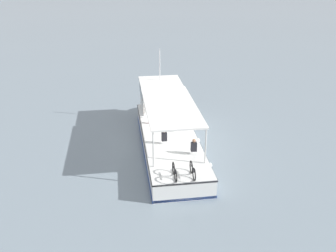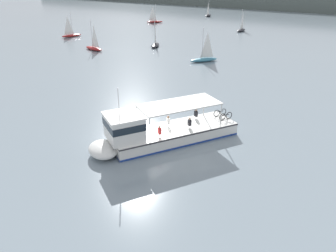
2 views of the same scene
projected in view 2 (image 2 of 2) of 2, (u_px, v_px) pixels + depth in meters
ground_plane at (152, 142)px, 26.99m from camera, size 400.00×400.00×0.00m
ferry_main at (157, 132)px, 26.30m from camera, size 8.46×12.74×5.32m
sailboat_horizon_west at (241, 29)px, 81.51m from camera, size 2.04×4.95×5.40m
sailboat_mid_channel at (155, 44)px, 63.62m from camera, size 3.68×4.83×5.40m
sailboat_near_port at (71, 35)px, 73.81m from camera, size 2.34×4.98×5.40m
sailboat_far_right at (94, 47)px, 60.51m from camera, size 4.93×1.94×5.40m
sailboat_far_left at (208, 15)px, 112.45m from camera, size 2.36×4.99×5.40m
sailboat_outer_anchorage at (155, 21)px, 96.59m from camera, size 4.40×4.37×5.40m
sailboat_horizon_east at (204, 58)px, 52.31m from camera, size 3.74×4.81×5.40m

